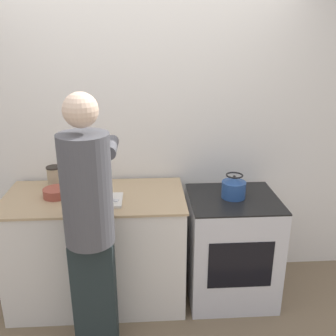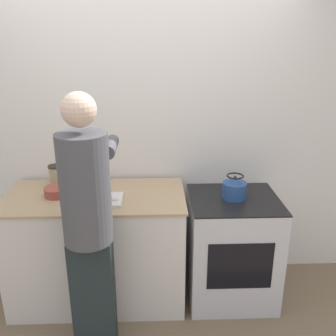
{
  "view_description": "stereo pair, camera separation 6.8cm",
  "coord_description": "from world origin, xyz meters",
  "px_view_note": "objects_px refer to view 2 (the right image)",
  "views": [
    {
      "loc": [
        0.02,
        -2.31,
        2.08
      ],
      "look_at": [
        0.19,
        0.24,
        1.17
      ],
      "focal_mm": 40.0,
      "sensor_mm": 36.0,
      "label": 1
    },
    {
      "loc": [
        0.09,
        -2.32,
        2.08
      ],
      "look_at": [
        0.19,
        0.24,
        1.17
      ],
      "focal_mm": 40.0,
      "sensor_mm": 36.0,
      "label": 2
    }
  ],
  "objects_px": {
    "oven": "(231,248)",
    "kettle": "(234,188)",
    "person": "(88,220)",
    "knife": "(106,199)",
    "canister_jar": "(56,176)",
    "bowl_prep": "(57,191)",
    "cutting_board": "(100,200)"
  },
  "relations": [
    {
      "from": "kettle",
      "to": "canister_jar",
      "type": "xyz_separation_m",
      "value": [
        -1.41,
        0.21,
        0.04
      ]
    },
    {
      "from": "oven",
      "to": "bowl_prep",
      "type": "height_order",
      "value": "bowl_prep"
    },
    {
      "from": "cutting_board",
      "to": "kettle",
      "type": "height_order",
      "value": "kettle"
    },
    {
      "from": "oven",
      "to": "person",
      "type": "relative_size",
      "value": 0.49
    },
    {
      "from": "kettle",
      "to": "cutting_board",
      "type": "bearing_deg",
      "value": -174.61
    },
    {
      "from": "canister_jar",
      "to": "kettle",
      "type": "bearing_deg",
      "value": -8.61
    },
    {
      "from": "person",
      "to": "kettle",
      "type": "bearing_deg",
      "value": 26.32
    },
    {
      "from": "person",
      "to": "kettle",
      "type": "height_order",
      "value": "person"
    },
    {
      "from": "knife",
      "to": "bowl_prep",
      "type": "xyz_separation_m",
      "value": [
        -0.38,
        0.12,
        0.01
      ]
    },
    {
      "from": "oven",
      "to": "person",
      "type": "bearing_deg",
      "value": -154.28
    },
    {
      "from": "oven",
      "to": "person",
      "type": "xyz_separation_m",
      "value": [
        -1.04,
        -0.5,
        0.54
      ]
    },
    {
      "from": "knife",
      "to": "canister_jar",
      "type": "height_order",
      "value": "canister_jar"
    },
    {
      "from": "kettle",
      "to": "bowl_prep",
      "type": "relative_size",
      "value": 1.0
    },
    {
      "from": "canister_jar",
      "to": "oven",
      "type": "bearing_deg",
      "value": -9.01
    },
    {
      "from": "knife",
      "to": "bowl_prep",
      "type": "distance_m",
      "value": 0.4
    },
    {
      "from": "person",
      "to": "kettle",
      "type": "xyz_separation_m",
      "value": [
        1.04,
        0.51,
        -0.02
      ]
    },
    {
      "from": "oven",
      "to": "kettle",
      "type": "relative_size",
      "value": 4.65
    },
    {
      "from": "cutting_board",
      "to": "bowl_prep",
      "type": "relative_size",
      "value": 1.72
    },
    {
      "from": "knife",
      "to": "oven",
      "type": "bearing_deg",
      "value": 22.19
    },
    {
      "from": "oven",
      "to": "knife",
      "type": "xyz_separation_m",
      "value": [
        -0.98,
        -0.09,
        0.5
      ]
    },
    {
      "from": "bowl_prep",
      "to": "canister_jar",
      "type": "xyz_separation_m",
      "value": [
        -0.05,
        0.2,
        0.05
      ]
    },
    {
      "from": "knife",
      "to": "canister_jar",
      "type": "bearing_deg",
      "value": 160.47
    },
    {
      "from": "bowl_prep",
      "to": "person",
      "type": "bearing_deg",
      "value": -58.43
    },
    {
      "from": "person",
      "to": "cutting_board",
      "type": "distance_m",
      "value": 0.42
    },
    {
      "from": "oven",
      "to": "canister_jar",
      "type": "xyz_separation_m",
      "value": [
        -1.41,
        0.22,
        0.56
      ]
    },
    {
      "from": "oven",
      "to": "knife",
      "type": "bearing_deg",
      "value": -174.57
    },
    {
      "from": "cutting_board",
      "to": "kettle",
      "type": "distance_m",
      "value": 1.02
    },
    {
      "from": "person",
      "to": "canister_jar",
      "type": "relative_size",
      "value": 10.22
    },
    {
      "from": "oven",
      "to": "cutting_board",
      "type": "distance_m",
      "value": 1.14
    },
    {
      "from": "oven",
      "to": "cutting_board",
      "type": "height_order",
      "value": "cutting_board"
    },
    {
      "from": "oven",
      "to": "canister_jar",
      "type": "relative_size",
      "value": 5.05
    },
    {
      "from": "knife",
      "to": "bowl_prep",
      "type": "relative_size",
      "value": 0.99
    }
  ]
}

